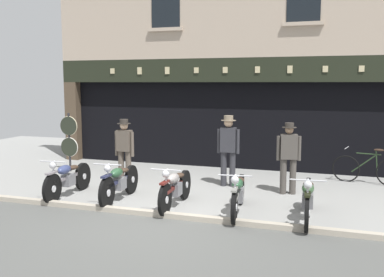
# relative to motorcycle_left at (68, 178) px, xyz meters

# --- Properties ---
(ground) EXTENTS (23.06, 22.00, 0.18)m
(ground) POSITION_rel_motorcycle_left_xyz_m (2.62, -1.82, -0.47)
(ground) COLOR gray
(shop_facade) EXTENTS (11.36, 4.42, 6.62)m
(shop_facade) POSITION_rel_motorcycle_left_xyz_m (2.62, 6.16, 1.34)
(shop_facade) COLOR black
(shop_facade) RESTS_ON ground
(motorcycle_left) EXTENTS (0.62, 1.97, 0.93)m
(motorcycle_left) POSITION_rel_motorcycle_left_xyz_m (0.00, 0.00, 0.00)
(motorcycle_left) COLOR black
(motorcycle_left) RESTS_ON ground
(motorcycle_center_left) EXTENTS (0.62, 1.98, 0.94)m
(motorcycle_center_left) POSITION_rel_motorcycle_left_xyz_m (1.29, 0.04, 0.00)
(motorcycle_center_left) COLOR black
(motorcycle_center_left) RESTS_ON ground
(motorcycle_center) EXTENTS (0.62, 1.98, 0.92)m
(motorcycle_center) POSITION_rel_motorcycle_left_xyz_m (2.63, -0.04, -0.00)
(motorcycle_center) COLOR black
(motorcycle_center) RESTS_ON ground
(motorcycle_center_right) EXTENTS (0.62, 2.05, 0.91)m
(motorcycle_center_right) POSITION_rel_motorcycle_left_xyz_m (3.97, -0.06, -0.01)
(motorcycle_center_right) COLOR black
(motorcycle_center_right) RESTS_ON ground
(motorcycle_right) EXTENTS (0.62, 2.10, 0.93)m
(motorcycle_right) POSITION_rel_motorcycle_left_xyz_m (5.31, -0.06, -0.00)
(motorcycle_right) COLOR black
(motorcycle_right) RESTS_ON ground
(salesman_left) EXTENTS (0.56, 0.35, 1.65)m
(salesman_left) POSITION_rel_motorcycle_left_xyz_m (0.52, 1.79, 0.49)
(salesman_left) COLOR brown
(salesman_left) RESTS_ON ground
(shopkeeper_center) EXTENTS (0.56, 0.37, 1.78)m
(shopkeeper_center) POSITION_rel_motorcycle_left_xyz_m (3.21, 2.16, 0.57)
(shopkeeper_center) COLOR #2D2D33
(shopkeeper_center) RESTS_ON ground
(salesman_right) EXTENTS (0.55, 0.33, 1.67)m
(salesman_right) POSITION_rel_motorcycle_left_xyz_m (4.73, 1.83, 0.50)
(salesman_right) COLOR #47423D
(salesman_right) RESTS_ON ground
(tyre_sign_pole) EXTENTS (0.57, 0.06, 1.71)m
(tyre_sign_pole) POSITION_rel_motorcycle_left_xyz_m (-1.63, 2.49, 0.58)
(tyre_sign_pole) COLOR #232328
(tyre_sign_pole) RESTS_ON ground
(advert_board_near) EXTENTS (0.70, 0.03, 0.92)m
(advert_board_near) POSITION_rel_motorcycle_left_xyz_m (5.26, 4.56, 1.26)
(advert_board_near) COLOR silver
(leaning_bicycle) EXTENTS (1.76, 0.56, 0.94)m
(leaning_bicycle) POSITION_rel_motorcycle_left_xyz_m (6.57, 3.55, -0.05)
(leaning_bicycle) COLOR black
(leaning_bicycle) RESTS_ON ground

